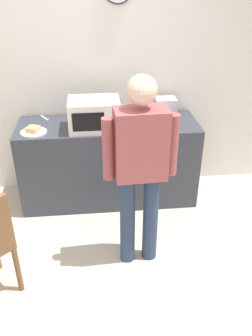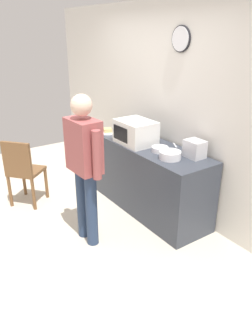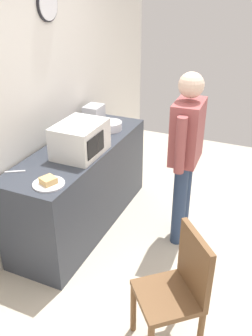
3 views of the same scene
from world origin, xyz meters
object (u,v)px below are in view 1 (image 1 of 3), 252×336
at_px(salad_bowl, 159,122).
at_px(person_standing, 140,163).
at_px(microwave, 94,114).
at_px(spoon_utensil, 44,118).
at_px(toaster, 165,107).
at_px(cereal_bowl, 134,122).
at_px(fork_utensil, 125,114).
at_px(sandwich_plate, 33,131).

height_order(salad_bowl, person_standing, person_standing).
xyz_separation_m(microwave, person_standing, (0.33, -0.90, -0.07)).
distance_m(microwave, spoon_utensil, 0.65).
distance_m(salad_bowl, toaster, 0.29).
height_order(salad_bowl, cereal_bowl, salad_bowl).
distance_m(microwave, fork_utensil, 0.52).
xyz_separation_m(spoon_utensil, person_standing, (0.87, -1.24, 0.08)).
bearing_deg(salad_bowl, microwave, -179.05).
bearing_deg(person_standing, fork_utensil, 89.63).
relative_size(sandwich_plate, toaster, 1.16).
bearing_deg(cereal_bowl, sandwich_plate, -173.56).
bearing_deg(microwave, cereal_bowl, 9.17).
height_order(microwave, sandwich_plate, microwave).
distance_m(cereal_bowl, person_standing, 0.97).
bearing_deg(cereal_bowl, salad_bowl, -12.72).
bearing_deg(spoon_utensil, person_standing, -55.06).
bearing_deg(sandwich_plate, spoon_utensil, 80.26).
height_order(fork_utensil, person_standing, person_standing).
bearing_deg(spoon_utensil, salad_bowl, -15.40).
relative_size(fork_utensil, spoon_utensil, 1.00).
height_order(cereal_bowl, spoon_utensil, cereal_bowl).
bearing_deg(person_standing, cereal_bowl, 85.68).
xyz_separation_m(microwave, fork_utensil, (0.34, 0.37, -0.15)).
height_order(cereal_bowl, toaster, toaster).
height_order(sandwich_plate, toaster, toaster).
relative_size(salad_bowl, spoon_utensil, 1.44).
relative_size(salad_bowl, cereal_bowl, 1.23).
xyz_separation_m(cereal_bowl, toaster, (0.36, 0.21, 0.07)).
bearing_deg(spoon_utensil, sandwich_plate, -99.74).
relative_size(cereal_bowl, person_standing, 0.12).
relative_size(sandwich_plate, fork_utensil, 1.51).
bearing_deg(spoon_utensil, toaster, -2.85).
xyz_separation_m(salad_bowl, fork_utensil, (-0.31, 0.36, -0.04)).
relative_size(microwave, sandwich_plate, 1.95).
distance_m(salad_bowl, fork_utensil, 0.47).
height_order(sandwich_plate, fork_utensil, sandwich_plate).
bearing_deg(microwave, spoon_utensil, 147.68).
height_order(salad_bowl, fork_utensil, salad_bowl).
relative_size(sandwich_plate, person_standing, 0.15).
bearing_deg(fork_utensil, toaster, -12.53).
bearing_deg(salad_bowl, cereal_bowl, 167.28).
bearing_deg(toaster, fork_utensil, 167.47).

